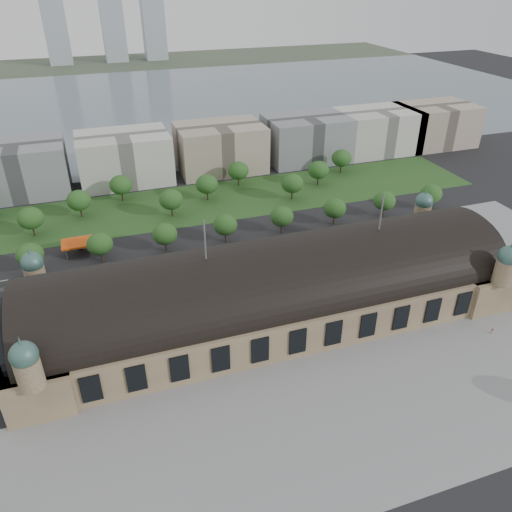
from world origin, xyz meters
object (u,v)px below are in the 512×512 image
object	(u,v)px
parked_car_3	(118,306)
parked_car_4	(100,306)
traffic_car_3	(195,251)
parked_car_2	(54,318)
parked_car_5	(107,308)
traffic_car_2	(61,294)
parked_car_1	(111,307)
parked_car_6	(176,295)
traffic_car_6	(433,226)
bus_west	(200,277)
traffic_car_4	(218,267)
parked_car_0	(4,328)
bus_east	(322,256)
bus_mid	(292,254)
petrol_station	(84,242)
traffic_car_5	(323,241)
pedestrian_0	(492,331)

from	to	relation	value
parked_car_3	parked_car_4	xyz separation A→B (m)	(-5.31, 1.95, -0.08)
traffic_car_3	parked_car_2	xyz separation A→B (m)	(-51.26, -27.12, -0.08)
parked_car_4	parked_car_5	xyz separation A→B (m)	(1.80, -1.95, 0.01)
traffic_car_2	parked_car_1	distance (m)	20.47
traffic_car_2	parked_car_2	distance (m)	13.44
parked_car_6	traffic_car_6	bearing A→B (deg)	63.36
parked_car_1	bus_west	distance (m)	31.72
parked_car_2	parked_car_3	world-z (taller)	parked_car_2
traffic_car_4	bus_west	bearing A→B (deg)	-52.50
parked_car_4	traffic_car_4	bearing A→B (deg)	65.71
parked_car_0	parked_car_1	bearing A→B (deg)	65.59
bus_west	bus_east	world-z (taller)	bus_east
bus_mid	parked_car_6	bearing A→B (deg)	99.72
bus_west	bus_mid	world-z (taller)	bus_mid
traffic_car_4	parked_car_2	size ratio (longest dim) A/B	0.89
parked_car_2	parked_car_6	size ratio (longest dim) A/B	0.97
petrol_station	traffic_car_2	bearing A→B (deg)	-106.37
traffic_car_5	parked_car_0	size ratio (longest dim) A/B	0.98
traffic_car_4	parked_car_3	distance (m)	39.14
bus_east	parked_car_6	bearing A→B (deg)	95.19
parked_car_5	pedestrian_0	distance (m)	120.08
parked_car_1	parked_car_3	distance (m)	1.95
petrol_station	traffic_car_2	xyz separation A→B (m)	(-9.10, -30.98, -2.16)
petrol_station	bus_west	world-z (taller)	petrol_station
traffic_car_3	traffic_car_6	world-z (taller)	traffic_car_3
parked_car_3	parked_car_4	distance (m)	5.66
parked_car_0	parked_car_1	size ratio (longest dim) A/B	0.76
parked_car_2	bus_west	world-z (taller)	bus_west
petrol_station	bus_east	world-z (taller)	petrol_station
traffic_car_5	parked_car_6	size ratio (longest dim) A/B	0.74
pedestrian_0	parked_car_4	bearing A→B (deg)	143.92
parked_car_0	bus_mid	world-z (taller)	bus_mid
traffic_car_6	parked_car_5	xyz separation A→B (m)	(-135.53, -15.79, -0.08)
traffic_car_3	parked_car_1	world-z (taller)	traffic_car_3
traffic_car_4	traffic_car_5	distance (m)	45.51
parked_car_6	bus_west	xyz separation A→B (m)	(9.88, 6.61, 0.91)
traffic_car_4	parked_car_6	world-z (taller)	traffic_car_4
bus_east	parked_car_2	bearing A→B (deg)	92.82
parked_car_0	parked_car_3	bearing A→B (deg)	65.59
bus_mid	parked_car_5	bearing A→B (deg)	95.54
parked_car_4	petrol_station	bearing A→B (deg)	145.41
parked_car_0	parked_car_6	distance (m)	52.95
parked_car_3	parked_car_0	bearing A→B (deg)	-115.43
parked_car_5	bus_east	xyz separation A→B (m)	(79.04, 6.00, 1.13)
traffic_car_4	bus_east	xyz separation A→B (m)	(38.57, -6.87, 1.01)
parked_car_0	parked_car_5	xyz separation A→B (m)	(30.29, 0.00, 0.00)
traffic_car_6	parked_car_6	size ratio (longest dim) A/B	1.00
petrol_station	parked_car_6	bearing A→B (deg)	-58.05
traffic_car_4	traffic_car_5	size ratio (longest dim) A/B	1.17
petrol_station	parked_car_5	distance (m)	44.61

